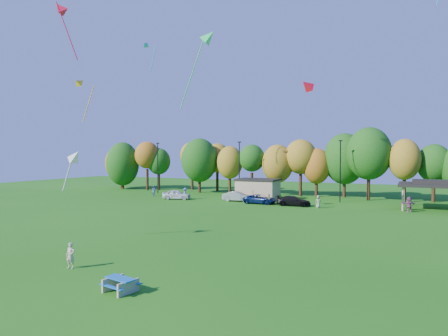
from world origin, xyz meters
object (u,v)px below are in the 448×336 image
at_px(picnic_table, 121,284).
at_px(car_a, 177,195).
at_px(car_c, 260,199).
at_px(car_d, 294,201).
at_px(car_b, 237,196).
at_px(kite_flyer, 71,256).

distance_m(picnic_table, car_a, 41.78).
xyz_separation_m(car_c, car_d, (4.94, -0.18, 0.02)).
distance_m(car_a, car_c, 13.66).
distance_m(car_b, car_d, 9.12).
bearing_deg(picnic_table, kite_flyer, 171.52).
relative_size(car_a, car_d, 0.95).
xyz_separation_m(kite_flyer, car_a, (-14.39, 34.76, -0.06)).
bearing_deg(car_d, picnic_table, 178.60).
bearing_deg(picnic_table, car_c, 110.55).
height_order(kite_flyer, car_c, kite_flyer).
relative_size(picnic_table, kite_flyer, 1.19).
distance_m(picnic_table, kite_flyer, 5.90).
distance_m(kite_flyer, car_a, 37.62).
bearing_deg(car_a, picnic_table, -168.05).
height_order(kite_flyer, car_a, kite_flyer).
bearing_deg(car_b, kite_flyer, -179.57).
height_order(kite_flyer, car_b, kite_flyer).
xyz_separation_m(picnic_table, car_d, (-1.35, 36.94, 0.25)).
height_order(car_b, car_d, car_b).
bearing_deg(car_a, car_d, -105.86).
height_order(car_a, car_d, car_a).
height_order(picnic_table, car_c, car_c).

